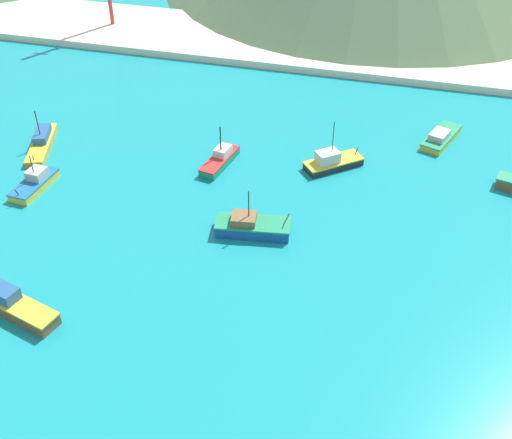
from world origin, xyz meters
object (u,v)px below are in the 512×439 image
Objects in this scene: fishing_boat_4 at (42,142)px; fishing_boat_9 at (220,159)px; fishing_boat_5 at (441,137)px; fishing_boat_0 at (332,162)px; fishing_boat_13 at (252,226)px; fishing_boat_6 at (35,182)px; fishing_boat_1 at (13,305)px.

fishing_boat_9 is at bearing 4.32° from fishing_boat_4.
fishing_boat_9 reaches higher than fishing_boat_4.
fishing_boat_5 is 30.87m from fishing_boat_9.
fishing_boat_0 is 0.87× the size of fishing_boat_13.
fishing_boat_6 is (-35.01, -14.04, -0.12)m from fishing_boat_0.
fishing_boat_1 is 1.16× the size of fishing_boat_5.
fishing_boat_6 is (-9.11, 19.79, -0.19)m from fishing_boat_1.
fishing_boat_9 is (24.98, 1.89, 0.08)m from fishing_boat_4.
fishing_boat_4 reaches higher than fishing_boat_6.
fishing_boat_1 is at bearing -65.27° from fishing_boat_6.
fishing_boat_13 is at bearing -3.43° from fishing_boat_6.
fishing_boat_4 is 25.06m from fishing_boat_9.
fishing_boat_1 is at bearing -131.67° from fishing_boat_5.
fishing_boat_0 reaches higher than fishing_boat_4.
fishing_boat_4 is at bearing 161.67° from fishing_boat_13.
fishing_boat_4 is at bearing 114.79° from fishing_boat_1.
fishing_boat_0 is 0.88× the size of fishing_boat_5.
fishing_boat_6 is (4.24, -9.14, 0.07)m from fishing_boat_4.
fishing_boat_13 is (28.48, -1.71, 0.13)m from fishing_boat_6.
fishing_boat_1 is (-25.89, -33.83, 0.07)m from fishing_boat_0.
fishing_boat_9 reaches higher than fishing_boat_1.
fishing_boat_0 reaches higher than fishing_boat_13.
fishing_boat_1 is 32.93m from fishing_boat_9.
fishing_boat_5 is at bearing 25.86° from fishing_boat_9.
fishing_boat_13 is (7.74, -12.73, 0.12)m from fishing_boat_9.
fishing_boat_9 is 14.90m from fishing_boat_13.
fishing_boat_4 is 1.21× the size of fishing_boat_5.
fishing_boat_13 is (19.37, 18.08, -0.07)m from fishing_boat_1.
fishing_boat_0 is at bearing 52.57° from fishing_boat_1.
fishing_boat_4 is at bearing -172.87° from fishing_boat_0.
fishing_boat_1 is at bearing -110.68° from fishing_boat_9.
fishing_boat_13 is at bearing -58.70° from fishing_boat_9.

